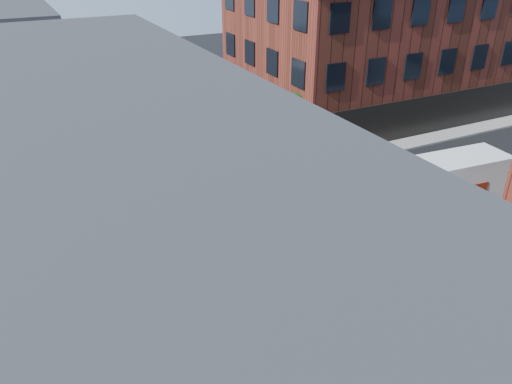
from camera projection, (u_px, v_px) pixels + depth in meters
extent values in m
plane|color=black|center=(265.00, 236.00, 27.89)|extent=(120.00, 120.00, 0.00)
cube|color=gray|center=(348.00, 92.00, 52.88)|extent=(30.00, 30.00, 0.15)
cube|color=#421A10|center=(381.00, 44.00, 45.98)|extent=(25.00, 16.00, 12.00)
cylinder|color=black|center=(291.00, 140.00, 38.40)|extent=(0.18, 0.18, 1.47)
cylinder|color=black|center=(291.00, 131.00, 38.06)|extent=(0.12, 0.12, 1.47)
sphere|color=black|center=(292.00, 110.00, 37.29)|extent=(2.69, 2.69, 2.69)
sphere|color=black|center=(295.00, 117.00, 37.56)|extent=(1.85, 1.85, 1.85)
cylinder|color=black|center=(256.00, 118.00, 43.19)|extent=(0.18, 0.18, 1.33)
cylinder|color=black|center=(256.00, 111.00, 42.88)|extent=(0.12, 0.12, 1.33)
sphere|color=black|center=(256.00, 94.00, 42.18)|extent=(2.43, 2.43, 2.43)
sphere|color=black|center=(259.00, 99.00, 42.43)|extent=(1.67, 1.67, 1.67)
cylinder|color=black|center=(189.00, 316.00, 18.73)|extent=(0.12, 0.12, 4.60)
cylinder|color=black|center=(192.00, 355.00, 19.65)|extent=(0.28, 0.28, 0.30)
cube|color=#053819|center=(202.00, 294.00, 18.56)|extent=(1.10, 0.03, 0.22)
cube|color=#053819|center=(182.00, 284.00, 18.66)|extent=(0.03, 1.10, 0.22)
imported|color=black|center=(195.00, 278.00, 18.21)|extent=(0.22, 0.18, 1.10)
imported|color=black|center=(181.00, 277.00, 18.23)|extent=(0.18, 0.22, 1.10)
cube|color=white|center=(456.00, 181.00, 29.34)|extent=(5.99, 2.97, 3.10)
cube|color=maroon|center=(472.00, 190.00, 28.29)|extent=(2.20, 0.22, 0.70)
cube|color=maroon|center=(442.00, 173.00, 30.39)|extent=(2.20, 0.22, 0.70)
cube|color=silver|center=(402.00, 201.00, 28.33)|extent=(2.19, 2.56, 2.00)
cube|color=black|center=(388.00, 199.00, 27.85)|extent=(0.26, 1.90, 0.90)
cube|color=black|center=(435.00, 209.00, 29.68)|extent=(8.07, 1.66, 0.25)
cylinder|color=black|center=(411.00, 226.00, 27.95)|extent=(1.03, 0.43, 1.00)
cylinder|color=black|center=(388.00, 209.00, 29.68)|extent=(1.03, 0.43, 1.00)
cylinder|color=black|center=(461.00, 214.00, 29.15)|extent=(1.03, 0.43, 1.00)
cylinder|color=black|center=(437.00, 198.00, 30.88)|extent=(1.03, 0.43, 1.00)
cylinder|color=black|center=(493.00, 206.00, 29.95)|extent=(1.03, 0.43, 1.00)
cylinder|color=black|center=(467.00, 191.00, 31.68)|extent=(1.03, 0.43, 1.00)
cube|color=#F8290B|center=(208.00, 334.00, 21.09)|extent=(0.38, 0.38, 0.04)
cone|color=#F8290B|center=(208.00, 328.00, 20.95)|extent=(0.36, 0.36, 0.66)
cylinder|color=white|center=(208.00, 326.00, 20.91)|extent=(0.25, 0.25, 0.08)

